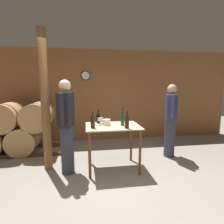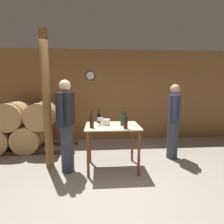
{
  "view_description": "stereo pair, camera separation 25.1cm",
  "coord_description": "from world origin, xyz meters",
  "views": [
    {
      "loc": [
        -0.36,
        -2.4,
        1.66
      ],
      "look_at": [
        0.14,
        0.97,
        1.14
      ],
      "focal_mm": 28.0,
      "sensor_mm": 36.0,
      "label": 1
    },
    {
      "loc": [
        -0.11,
        -2.43,
        1.66
      ],
      "look_at": [
        0.14,
        0.97,
        1.14
      ],
      "focal_mm": 28.0,
      "sensor_mm": 36.0,
      "label": 2
    }
  ],
  "objects": [
    {
      "name": "wine_bottle_left",
      "position": [
        -0.12,
        1.14,
        0.99
      ],
      "size": [
        0.08,
        0.08,
        0.28
      ],
      "color": "black",
      "rests_on": "tasting_table"
    },
    {
      "name": "person_visitor_with_scarf",
      "position": [
        1.55,
        1.29,
        0.89
      ],
      "size": [
        0.34,
        0.56,
        1.68
      ],
      "color": "#333847",
      "rests_on": "ground_plane"
    },
    {
      "name": "barrel_rack",
      "position": [
        -2.07,
        2.05,
        0.61
      ],
      "size": [
        3.03,
        0.82,
        1.26
      ],
      "color": "#4C331E",
      "rests_on": "ground_plane"
    },
    {
      "name": "ice_bucket",
      "position": [
        0.03,
        0.91,
        0.95
      ],
      "size": [
        0.15,
        0.15,
        0.12
      ],
      "color": "white",
      "rests_on": "tasting_table"
    },
    {
      "name": "back_wall",
      "position": [
        -0.0,
        2.88,
        1.35
      ],
      "size": [
        8.4,
        0.08,
        2.7
      ],
      "color": "brown",
      "rests_on": "ground_plane"
    },
    {
      "name": "wine_bottle_far_left",
      "position": [
        -0.25,
        0.71,
        1.01
      ],
      "size": [
        0.08,
        0.08,
        0.31
      ],
      "color": "black",
      "rests_on": "tasting_table"
    },
    {
      "name": "wine_bottle_far_right",
      "position": [
        0.4,
        1.18,
        1.0
      ],
      "size": [
        0.07,
        0.07,
        0.31
      ],
      "color": "#193819",
      "rests_on": "tasting_table"
    },
    {
      "name": "wine_bottle_right",
      "position": [
        0.36,
        0.61,
        1.01
      ],
      "size": [
        0.08,
        0.08,
        0.31
      ],
      "color": "black",
      "rests_on": "tasting_table"
    },
    {
      "name": "wine_glass_near_left",
      "position": [
        -0.12,
        0.91,
        1.0
      ],
      "size": [
        0.07,
        0.07,
        0.15
      ],
      "color": "silver",
      "rests_on": "tasting_table"
    },
    {
      "name": "wine_bottle_center",
      "position": [
        0.33,
        0.86,
        0.99
      ],
      "size": [
        0.07,
        0.07,
        0.27
      ],
      "color": "#193819",
      "rests_on": "tasting_table"
    },
    {
      "name": "ground_plane",
      "position": [
        0.0,
        0.0,
        0.0
      ],
      "size": [
        14.0,
        14.0,
        0.0
      ],
      "primitive_type": "plane",
      "color": "gray"
    },
    {
      "name": "wine_glass_near_center",
      "position": [
        -0.07,
        1.03,
        0.98
      ],
      "size": [
        0.07,
        0.07,
        0.13
      ],
      "color": "silver",
      "rests_on": "tasting_table"
    },
    {
      "name": "wooden_post",
      "position": [
        -1.14,
        1.07,
        1.35
      ],
      "size": [
        0.16,
        0.16,
        2.7
      ],
      "color": "brown",
      "rests_on": "ground_plane"
    },
    {
      "name": "tasting_table",
      "position": [
        0.14,
        0.87,
        0.72
      ],
      "size": [
        1.04,
        0.76,
        0.89
      ],
      "color": "beige",
      "rests_on": "ground_plane"
    },
    {
      "name": "person_host",
      "position": [
        -0.73,
        0.82,
        0.93
      ],
      "size": [
        0.29,
        0.58,
        1.76
      ],
      "color": "#333847",
      "rests_on": "ground_plane"
    }
  ]
}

